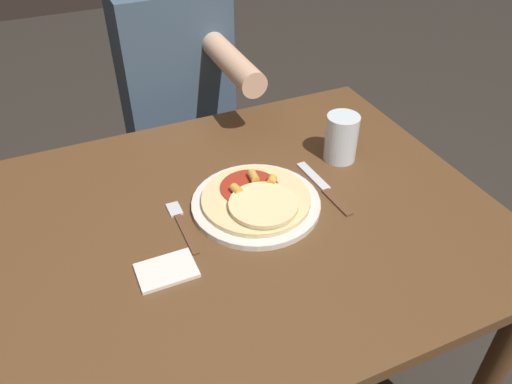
% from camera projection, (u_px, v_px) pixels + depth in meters
% --- Properties ---
extents(dining_table, '(1.09, 0.88, 0.77)m').
position_uv_depth(dining_table, '(245.00, 253.00, 1.17)').
color(dining_table, brown).
rests_on(dining_table, ground_plane).
extents(plate, '(0.29, 0.29, 0.01)m').
position_uv_depth(plate, '(256.00, 204.00, 1.11)').
color(plate, silver).
rests_on(plate, dining_table).
extents(pizza, '(0.24, 0.24, 0.04)m').
position_uv_depth(pizza, '(257.00, 199.00, 1.10)').
color(pizza, '#E0C689').
rests_on(pizza, plate).
extents(fork, '(0.03, 0.18, 0.00)m').
position_uv_depth(fork, '(181.00, 223.00, 1.07)').
color(fork, brown).
rests_on(fork, dining_table).
extents(knife, '(0.03, 0.22, 0.00)m').
position_uv_depth(knife, '(324.00, 188.00, 1.16)').
color(knife, brown).
rests_on(knife, dining_table).
extents(drinking_glass, '(0.08, 0.08, 0.12)m').
position_uv_depth(drinking_glass, '(341.00, 138.00, 1.23)').
color(drinking_glass, silver).
rests_on(drinking_glass, dining_table).
extents(napkin, '(0.11, 0.08, 0.01)m').
position_uv_depth(napkin, '(167.00, 270.00, 0.96)').
color(napkin, silver).
rests_on(napkin, dining_table).
extents(person_diner, '(0.33, 0.52, 1.26)m').
position_uv_depth(person_diner, '(177.00, 94.00, 1.62)').
color(person_diner, '#2D2D38').
rests_on(person_diner, ground_plane).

